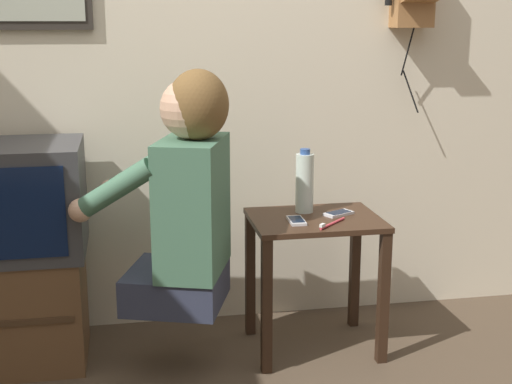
{
  "coord_description": "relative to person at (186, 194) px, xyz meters",
  "views": [
    {
      "loc": [
        -0.3,
        -1.91,
        1.36
      ],
      "look_at": [
        0.19,
        0.75,
        0.7
      ],
      "focal_mm": 50.0,
      "sensor_mm": 36.0,
      "label": 1
    }
  ],
  "objects": [
    {
      "name": "cell_phone_spare",
      "position": [
        0.64,
        0.13,
        -0.14
      ],
      "size": [
        0.14,
        0.11,
        0.01
      ],
      "rotation": [
        0.0,
        0.0,
        -1.1
      ],
      "color": "silver",
      "rests_on": "side_table"
    },
    {
      "name": "water_bottle",
      "position": [
        0.51,
        0.21,
        -0.02
      ],
      "size": [
        0.08,
        0.08,
        0.27
      ],
      "color": "silver",
      "rests_on": "side_table"
    },
    {
      "name": "toothbrush",
      "position": [
        0.56,
        -0.01,
        -0.14
      ],
      "size": [
        0.14,
        0.14,
        0.02
      ],
      "rotation": [
        0.0,
        0.0,
        2.34
      ],
      "color": "#D83F4C",
      "rests_on": "side_table"
    },
    {
      "name": "side_table",
      "position": [
        0.53,
        0.11,
        -0.28
      ],
      "size": [
        0.53,
        0.41,
        0.57
      ],
      "color": "#382316",
      "rests_on": "ground_plane"
    },
    {
      "name": "television",
      "position": [
        -0.68,
        0.22,
        -0.04
      ],
      "size": [
        0.59,
        0.45,
        0.44
      ],
      "color": "#38383A",
      "rests_on": "tv_stand"
    },
    {
      "name": "tv_stand",
      "position": [
        -0.69,
        0.21,
        -0.49
      ],
      "size": [
        0.58,
        0.42,
        0.46
      ],
      "color": "brown",
      "rests_on": "ground_plane"
    },
    {
      "name": "cell_phone_held",
      "position": [
        0.44,
        0.06,
        -0.14
      ],
      "size": [
        0.06,
        0.13,
        0.01
      ],
      "rotation": [
        0.0,
        0.0,
        -0.02
      ],
      "color": "silver",
      "rests_on": "side_table"
    },
    {
      "name": "wall_back",
      "position": [
        0.09,
        0.53,
        0.55
      ],
      "size": [
        6.8,
        0.05,
        2.55
      ],
      "color": "beige",
      "rests_on": "ground_plane"
    },
    {
      "name": "person",
      "position": [
        0.0,
        0.0,
        0.0
      ],
      "size": [
        0.62,
        0.53,
        0.9
      ],
      "rotation": [
        0.0,
        0.0,
        1.25
      ],
      "color": "#2D3347",
      "rests_on": "ground_plane"
    }
  ]
}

